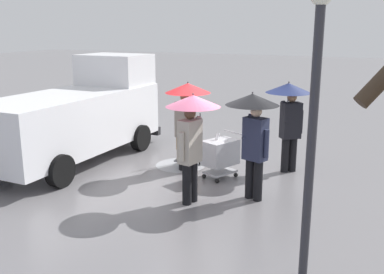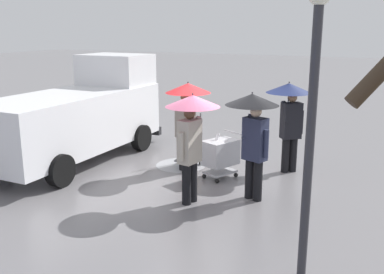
# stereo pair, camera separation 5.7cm
# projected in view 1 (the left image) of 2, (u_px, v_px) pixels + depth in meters

# --- Properties ---
(ground_plane) EXTENTS (90.00, 90.00, 0.00)m
(ground_plane) POSITION_uv_depth(u_px,v_px,m) (207.00, 183.00, 9.72)
(ground_plane) COLOR slate
(slush_patch_under_van) EXTENTS (2.16, 2.16, 0.01)m
(slush_patch_under_van) POSITION_uv_depth(u_px,v_px,m) (26.00, 162.00, 11.29)
(slush_patch_under_van) COLOR silver
(slush_patch_under_van) RESTS_ON ground
(slush_patch_mid_street) EXTENTS (1.24, 1.24, 0.01)m
(slush_patch_mid_street) POSITION_uv_depth(u_px,v_px,m) (181.00, 165.00, 11.00)
(slush_patch_mid_street) COLOR #999BA0
(slush_patch_mid_street) RESTS_ON ground
(cargo_van_parked_right) EXTENTS (2.21, 5.35, 2.60)m
(cargo_van_parked_right) POSITION_uv_depth(u_px,v_px,m) (79.00, 114.00, 11.29)
(cargo_van_parked_right) COLOR white
(cargo_van_parked_right) RESTS_ON ground
(shopping_cart_vendor) EXTENTS (0.82, 0.97, 1.04)m
(shopping_cart_vendor) POSITION_uv_depth(u_px,v_px,m) (220.00, 154.00, 9.96)
(shopping_cart_vendor) COLOR #B2B2B7
(shopping_cart_vendor) RESTS_ON ground
(hand_dolly_boxes) EXTENTS (0.57, 0.75, 1.32)m
(hand_dolly_boxes) POSITION_uv_depth(u_px,v_px,m) (188.00, 146.00, 10.74)
(hand_dolly_boxes) COLOR #515156
(hand_dolly_boxes) RESTS_ON ground
(pedestrian_pink_side) EXTENTS (1.04, 1.04, 2.15)m
(pedestrian_pink_side) POSITION_uv_depth(u_px,v_px,m) (254.00, 121.00, 8.50)
(pedestrian_pink_side) COLOR black
(pedestrian_pink_side) RESTS_ON ground
(pedestrian_black_side) EXTENTS (1.04, 1.04, 2.15)m
(pedestrian_black_side) POSITION_uv_depth(u_px,v_px,m) (192.00, 123.00, 8.33)
(pedestrian_black_side) COLOR black
(pedestrian_black_side) RESTS_ON ground
(pedestrian_white_side) EXTENTS (1.04, 1.04, 2.15)m
(pedestrian_white_side) POSITION_uv_depth(u_px,v_px,m) (187.00, 106.00, 10.15)
(pedestrian_white_side) COLOR black
(pedestrian_white_side) RESTS_ON ground
(pedestrian_far_side) EXTENTS (1.04, 1.04, 2.15)m
(pedestrian_far_side) POSITION_uv_depth(u_px,v_px,m) (289.00, 106.00, 10.15)
(pedestrian_far_side) COLOR black
(pedestrian_far_side) RESTS_ON ground
(street_lamp) EXTENTS (0.28, 0.28, 3.86)m
(street_lamp) POSITION_uv_depth(u_px,v_px,m) (314.00, 107.00, 5.49)
(street_lamp) COLOR #2D2D33
(street_lamp) RESTS_ON ground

